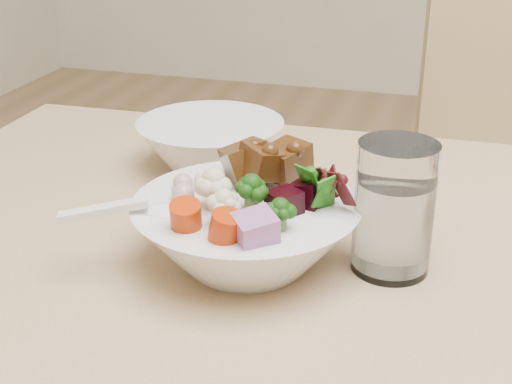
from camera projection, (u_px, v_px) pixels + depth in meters
food_bowl at (248, 228)px, 0.63m from camera, size 0.20×0.20×0.11m
soup_spoon at (149, 212)px, 0.60m from camera, size 0.11×0.06×0.02m
water_glass at (393, 213)px, 0.61m from camera, size 0.07×0.07×0.12m
side_bowl at (211, 145)px, 0.83m from camera, size 0.17×0.17×0.06m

